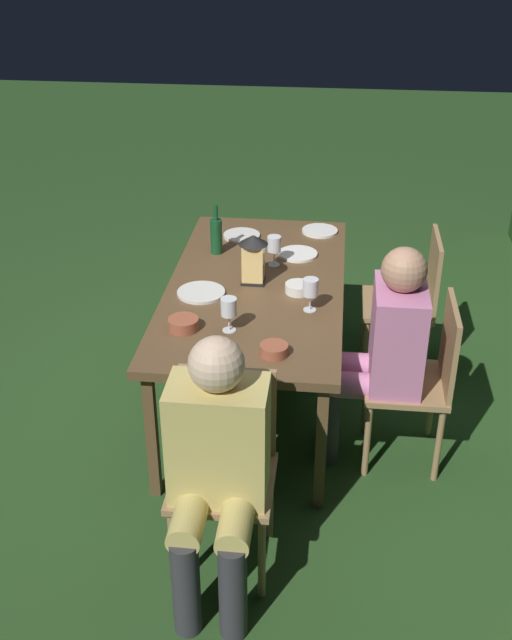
{
  "coord_description": "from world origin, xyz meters",
  "views": [
    {
      "loc": [
        3.6,
        0.4,
        2.54
      ],
      "look_at": [
        0.0,
        0.0,
        0.51
      ],
      "focal_mm": 43.22,
      "sensor_mm": 36.0,
      "label": 1
    }
  ],
  "objects_px": {
    "chair_head_far": "(225,462)",
    "bowl_bread": "(298,288)",
    "chair_side_right_a": "(410,298)",
    "wine_glass_b": "(229,309)",
    "plate_d": "(242,235)",
    "bowl_salad": "(274,349)",
    "chair_side_right_b": "(421,375)",
    "lantern_centerpiece": "(253,256)",
    "person_in_pink": "(383,346)",
    "person_in_mustard": "(216,464)",
    "wine_glass_a": "(274,245)",
    "dining_table": "(256,293)",
    "bowl_olives": "(183,324)",
    "plate_a": "(201,293)",
    "plate_b": "(298,254)",
    "plate_c": "(320,231)",
    "green_bottle_on_table": "(216,235)",
    "wine_glass_c": "(310,289)"
  },
  "relations": [
    {
      "from": "green_bottle_on_table",
      "to": "plate_c",
      "type": "distance_m",
      "value": 0.69
    },
    {
      "from": "dining_table",
      "to": "wine_glass_a",
      "type": "relative_size",
      "value": 10.73
    },
    {
      "from": "person_in_mustard",
      "to": "bowl_bread",
      "type": "xyz_separation_m",
      "value": [
        -1.27,
        0.23,
        0.12
      ]
    },
    {
      "from": "plate_c",
      "to": "plate_d",
      "type": "bearing_deg",
      "value": -75.18
    },
    {
      "from": "plate_a",
      "to": "plate_b",
      "type": "bearing_deg",
      "value": 139.17
    },
    {
      "from": "chair_head_far",
      "to": "wine_glass_a",
      "type": "height_order",
      "value": "wine_glass_a"
    },
    {
      "from": "lantern_centerpiece",
      "to": "person_in_pink",
      "type": "bearing_deg",
      "value": 57.41
    },
    {
      "from": "lantern_centerpiece",
      "to": "plate_d",
      "type": "bearing_deg",
      "value": -166.9
    },
    {
      "from": "chair_head_far",
      "to": "wine_glass_b",
      "type": "height_order",
      "value": "wine_glass_b"
    },
    {
      "from": "chair_side_right_b",
      "to": "green_bottle_on_table",
      "type": "relative_size",
      "value": 3.0
    },
    {
      "from": "person_in_mustard",
      "to": "plate_d",
      "type": "bearing_deg",
      "value": -175.49
    },
    {
      "from": "chair_head_far",
      "to": "plate_c",
      "type": "distance_m",
      "value": 1.94
    },
    {
      "from": "chair_side_right_a",
      "to": "plate_d",
      "type": "xyz_separation_m",
      "value": [
        -0.21,
        -1.01,
        0.26
      ]
    },
    {
      "from": "plate_b",
      "to": "bowl_olives",
      "type": "bearing_deg",
      "value": -28.08
    },
    {
      "from": "chair_head_far",
      "to": "plate_a",
      "type": "bearing_deg",
      "value": -165.18
    },
    {
      "from": "bowl_olives",
      "to": "bowl_bread",
      "type": "distance_m",
      "value": 0.67
    },
    {
      "from": "green_bottle_on_table",
      "to": "plate_d",
      "type": "xyz_separation_m",
      "value": [
        -0.25,
        0.11,
        -0.1
      ]
    },
    {
      "from": "chair_head_far",
      "to": "wine_glass_a",
      "type": "distance_m",
      "value": 1.44
    },
    {
      "from": "wine_glass_b",
      "to": "person_in_mustard",
      "type": "bearing_deg",
      "value": 4.74
    },
    {
      "from": "chair_head_far",
      "to": "bowl_salad",
      "type": "bearing_deg",
      "value": 160.96
    },
    {
      "from": "bowl_salad",
      "to": "person_in_pink",
      "type": "bearing_deg",
      "value": 120.14
    },
    {
      "from": "plate_c",
      "to": "lantern_centerpiece",
      "type": "bearing_deg",
      "value": -24.23
    },
    {
      "from": "chair_head_far",
      "to": "bowl_bread",
      "type": "distance_m",
      "value": 1.14
    },
    {
      "from": "chair_side_right_b",
      "to": "bowl_bread",
      "type": "bearing_deg",
      "value": -117.96
    },
    {
      "from": "dining_table",
      "to": "bowl_salad",
      "type": "distance_m",
      "value": 0.72
    },
    {
      "from": "chair_side_right_a",
      "to": "plate_a",
      "type": "height_order",
      "value": "chair_side_right_a"
    },
    {
      "from": "green_bottle_on_table",
      "to": "chair_head_far",
      "type": "bearing_deg",
      "value": 9.93
    },
    {
      "from": "plate_d",
      "to": "bowl_salad",
      "type": "height_order",
      "value": "bowl_salad"
    },
    {
      "from": "plate_b",
      "to": "plate_d",
      "type": "relative_size",
      "value": 1.01
    },
    {
      "from": "chair_side_right_a",
      "to": "plate_b",
      "type": "relative_size",
      "value": 3.93
    },
    {
      "from": "bowl_olives",
      "to": "plate_a",
      "type": "bearing_deg",
      "value": 177.02
    },
    {
      "from": "person_in_pink",
      "to": "plate_c",
      "type": "relative_size",
      "value": 5.34
    },
    {
      "from": "wine_glass_a",
      "to": "plate_a",
      "type": "xyz_separation_m",
      "value": [
        0.39,
        -0.34,
        -0.11
      ]
    },
    {
      "from": "dining_table",
      "to": "plate_d",
      "type": "bearing_deg",
      "value": -165.87
    },
    {
      "from": "chair_side_right_a",
      "to": "wine_glass_b",
      "type": "xyz_separation_m",
      "value": [
        0.91,
        -0.92,
        0.37
      ]
    },
    {
      "from": "plate_b",
      "to": "bowl_bread",
      "type": "xyz_separation_m",
      "value": [
        0.46,
        0.03,
        0.02
      ]
    },
    {
      "from": "person_in_pink",
      "to": "bowl_salad",
      "type": "distance_m",
      "value": 0.59
    },
    {
      "from": "plate_b",
      "to": "bowl_salad",
      "type": "height_order",
      "value": "bowl_salad"
    },
    {
      "from": "green_bottle_on_table",
      "to": "wine_glass_a",
      "type": "xyz_separation_m",
      "value": [
        0.13,
        0.34,
        0.01
      ]
    },
    {
      "from": "person_in_mustard",
      "to": "wine_glass_a",
      "type": "relative_size",
      "value": 6.8
    },
    {
      "from": "person_in_pink",
      "to": "bowl_olives",
      "type": "distance_m",
      "value": 0.96
    },
    {
      "from": "bowl_bread",
      "to": "wine_glass_c",
      "type": "bearing_deg",
      "value": 20.59
    },
    {
      "from": "wine_glass_a",
      "to": "bowl_bread",
      "type": "height_order",
      "value": "wine_glass_a"
    },
    {
      "from": "plate_b",
      "to": "bowl_olives",
      "type": "relative_size",
      "value": 1.53
    },
    {
      "from": "plate_b",
      "to": "bowl_bread",
      "type": "relative_size",
      "value": 1.66
    },
    {
      "from": "dining_table",
      "to": "chair_side_right_b",
      "type": "distance_m",
      "value": 0.96
    },
    {
      "from": "person_in_pink",
      "to": "wine_glass_a",
      "type": "height_order",
      "value": "person_in_pink"
    },
    {
      "from": "chair_head_far",
      "to": "plate_c",
      "type": "height_order",
      "value": "chair_head_far"
    },
    {
      "from": "chair_side_right_b",
      "to": "plate_d",
      "type": "distance_m",
      "value": 1.46
    },
    {
      "from": "bowl_bread",
      "to": "bowl_salad",
      "type": "xyz_separation_m",
      "value": [
        0.62,
        -0.07,
        0.0
      ]
    }
  ]
}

